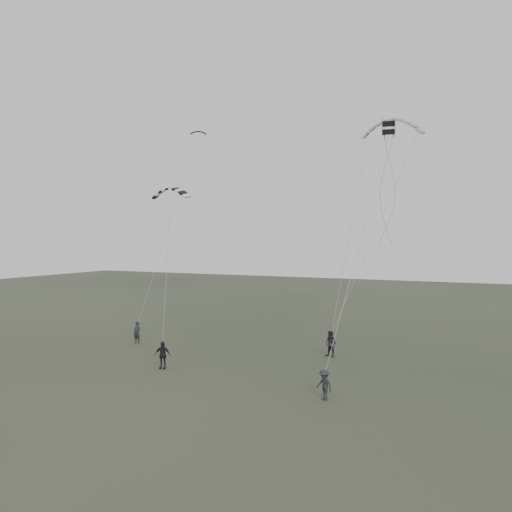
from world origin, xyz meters
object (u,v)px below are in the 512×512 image
at_px(kite_pale_large, 392,120).
at_px(kite_striped, 171,188).
at_px(kite_dark_small, 198,132).
at_px(kite_box, 389,128).
at_px(flyer_left, 137,332).
at_px(flyer_center, 162,355).
at_px(flyer_far, 324,385).
at_px(flyer_right, 331,344).

bearing_deg(kite_pale_large, kite_striped, -151.77).
height_order(kite_dark_small, kite_box, kite_dark_small).
relative_size(kite_dark_small, kite_pale_large, 0.30).
height_order(flyer_left, kite_box, kite_box).
bearing_deg(flyer_left, kite_striped, 16.38).
distance_m(flyer_center, flyer_far, 10.61).
height_order(flyer_left, kite_striped, kite_striped).
distance_m(flyer_far, kite_dark_small, 26.39).
relative_size(flyer_right, kite_dark_small, 1.26).
xyz_separation_m(flyer_right, kite_striped, (-11.75, -1.13, 10.57)).
distance_m(flyer_left, flyer_far, 17.75).
relative_size(flyer_left, kite_dark_small, 1.19).
relative_size(flyer_far, kite_dark_small, 1.08).
bearing_deg(flyer_left, flyer_right, 6.79).
relative_size(flyer_left, flyer_center, 0.99).
bearing_deg(kite_box, kite_pale_large, 92.53).
relative_size(flyer_right, kite_box, 2.38).
height_order(flyer_left, kite_pale_large, kite_pale_large).
relative_size(flyer_left, kite_pale_large, 0.36).
height_order(kite_dark_small, kite_pale_large, kite_pale_large).
xyz_separation_m(kite_pale_large, kite_striped, (-14.43, -7.71, -5.17)).
height_order(flyer_left, kite_dark_small, kite_dark_small).
relative_size(kite_striped, kite_box, 3.97).
bearing_deg(flyer_left, flyer_center, -41.71).
bearing_deg(flyer_right, flyer_far, -60.42).
bearing_deg(flyer_right, flyer_left, -157.11).
height_order(flyer_right, kite_striped, kite_striped).
bearing_deg(kite_dark_small, kite_box, -57.13).
height_order(flyer_left, flyer_far, flyer_left).
bearing_deg(kite_dark_small, flyer_right, -52.12).
height_order(flyer_center, kite_striped, kite_striped).
bearing_deg(kite_box, flyer_left, 168.68).
distance_m(flyer_left, kite_striped, 10.94).
relative_size(kite_dark_small, kite_box, 1.88).
xyz_separation_m(flyer_center, kite_dark_small, (-5.02, 12.40, 16.12)).
height_order(kite_dark_small, kite_striped, kite_dark_small).
xyz_separation_m(flyer_right, kite_box, (4.24, -3.55, 12.98)).
xyz_separation_m(flyer_center, kite_striped, (-3.43, 5.94, 10.61)).
xyz_separation_m(flyer_left, kite_pale_large, (16.95, 8.49, 15.78)).
height_order(flyer_far, kite_box, kite_box).
height_order(flyer_center, flyer_far, flyer_center).
height_order(flyer_left, flyer_center, flyer_center).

